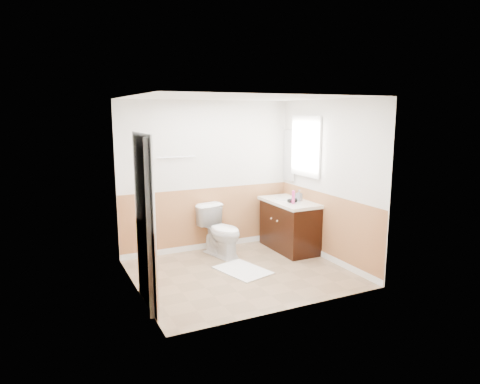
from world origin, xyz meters
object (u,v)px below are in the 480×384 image
vanity_cabinet (289,227)px  lotion_bottle (293,197)px  bath_mat (243,270)px  soap_dispenser (299,195)px  toilet (221,231)px

vanity_cabinet → lotion_bottle: bearing=-111.5°
bath_mat → soap_dispenser: 1.66m
toilet → vanity_cabinet: (1.16, -0.23, -0.01)m
bath_mat → vanity_cabinet: vanity_cabinet is taller
lotion_bottle → vanity_cabinet: bearing=68.5°
bath_mat → soap_dispenser: soap_dispenser is taller
bath_mat → lotion_bottle: 1.46m
vanity_cabinet → soap_dispenser: soap_dispenser is taller
vanity_cabinet → lotion_bottle: (-0.10, -0.25, 0.56)m
vanity_cabinet → lotion_bottle: size_ratio=5.00×
lotion_bottle → soap_dispenser: bearing=38.1°
toilet → lotion_bottle: lotion_bottle is taller
toilet → bath_mat: 0.90m
vanity_cabinet → toilet: bearing=168.9°
soap_dispenser → vanity_cabinet: bearing=146.0°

